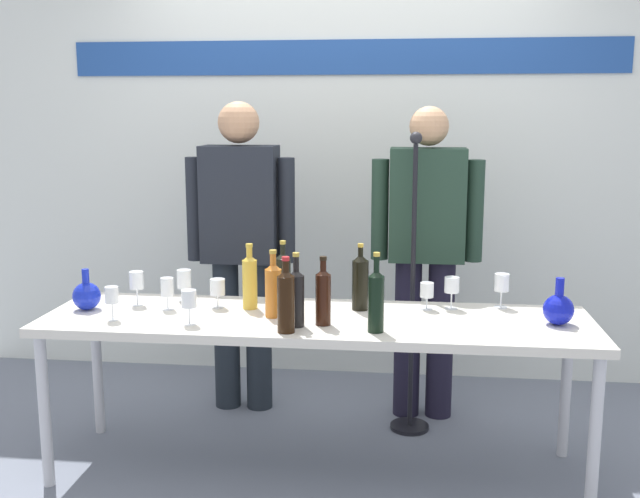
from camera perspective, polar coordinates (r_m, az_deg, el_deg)
The scene contains 25 objects.
ground_plane at distance 3.58m, azimuth -0.29°, elevation -16.45°, with size 10.00×10.00×0.00m, color slate.
back_wall at distance 4.56m, azimuth 1.82°, elevation 8.97°, with size 4.66×0.11×3.00m.
display_table at distance 3.33m, azimuth -0.30°, elevation -6.11°, with size 2.42×0.66×0.73m.
decanter_blue_left at distance 3.58m, azimuth -17.38°, elevation -3.40°, with size 0.13×0.13×0.19m.
decanter_blue_right at distance 3.34m, azimuth 17.73°, elevation -4.37°, with size 0.13×0.13×0.20m.
presenter_left at distance 4.03m, azimuth -6.05°, elevation 0.86°, with size 0.59×0.22×1.67m.
presenter_right at distance 3.93m, azimuth 8.09°, elevation 0.29°, with size 0.58×0.22×1.65m.
wine_bottle_0 at distance 3.47m, azimuth -2.83°, elevation -2.22°, with size 0.07×0.07×0.31m.
wine_bottle_1 at distance 3.41m, azimuth 3.09°, elevation -2.44°, with size 0.08×0.08×0.31m.
wine_bottle_2 at distance 3.06m, azimuth -2.61°, elevation -3.84°, with size 0.07×0.07×0.32m.
wine_bottle_3 at distance 3.29m, azimuth -3.58°, elevation -2.99°, with size 0.07×0.07×0.30m.
wine_bottle_4 at distance 3.44m, azimuth -5.37°, elevation -2.35°, with size 0.07×0.07×0.30m.
wine_bottle_5 at distance 3.07m, azimuth 4.29°, elevation -3.82°, with size 0.07×0.07×0.33m.
wine_bottle_6 at distance 3.17m, azimuth 0.24°, elevation -3.52°, with size 0.07×0.07×0.30m.
wine_bottle_7 at distance 3.14m, azimuth -1.83°, elevation -3.59°, with size 0.07×0.07×0.32m.
wine_glass_left_0 at distance 3.36m, azimuth -15.58°, elevation -3.46°, with size 0.06×0.06×0.15m.
wine_glass_left_1 at distance 3.49m, azimuth -11.57°, elevation -2.92°, with size 0.06×0.06×0.15m.
wine_glass_left_2 at distance 3.59m, azimuth -13.81°, elevation -2.38°, with size 0.07×0.07×0.16m.
wine_glass_left_3 at distance 3.22m, azimuth -9.96°, elevation -3.83°, with size 0.06×0.06×0.15m.
wine_glass_left_4 at distance 3.48m, azimuth -7.82°, elevation -2.93°, with size 0.07×0.07×0.14m.
wine_glass_left_5 at distance 3.63m, azimuth -10.31°, elevation -2.31°, with size 0.07×0.07×0.15m.
wine_glass_right_0 at distance 3.54m, azimuth 13.68°, elevation -2.55°, with size 0.07×0.07×0.16m.
wine_glass_right_1 at distance 3.45m, azimuth 8.15°, elevation -3.16°, with size 0.06×0.06×0.13m.
wine_glass_right_2 at distance 3.48m, azimuth 10.01°, elevation -2.77°, with size 0.07×0.07×0.15m.
microphone_stand at distance 3.84m, azimuth 6.99°, elevation -6.44°, with size 0.20×0.20×1.52m.
Camera 1 is at (0.39, -3.17, 1.62)m, focal length 41.99 mm.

